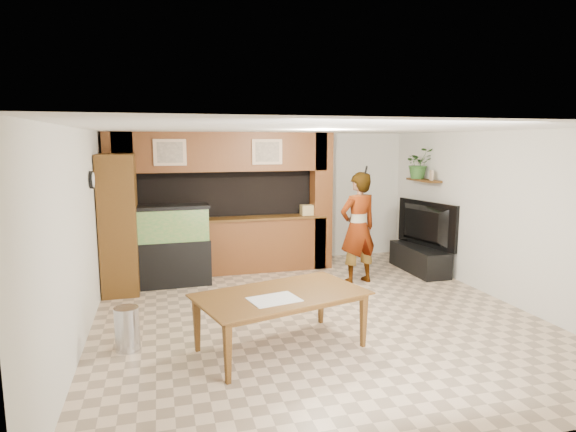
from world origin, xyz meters
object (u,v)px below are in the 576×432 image
object	(u,v)px
pantry_cabinet	(119,224)
person	(358,228)
aquarium	(173,246)
dining_table	(283,322)
television	(421,224)

from	to	relation	value
pantry_cabinet	person	xyz separation A→B (m)	(3.92, -0.57, -0.16)
aquarium	dining_table	size ratio (longest dim) A/B	0.71
aquarium	dining_table	xyz separation A→B (m)	(1.15, -3.01, -0.33)
aquarium	dining_table	distance (m)	3.24
television	dining_table	world-z (taller)	television
pantry_cabinet	person	world-z (taller)	pantry_cabinet
television	person	bearing A→B (deg)	92.38
aquarium	person	world-z (taller)	person
pantry_cabinet	aquarium	size ratio (longest dim) A/B	1.62
pantry_cabinet	dining_table	world-z (taller)	pantry_cabinet
person	dining_table	world-z (taller)	person
television	aquarium	bearing A→B (deg)	73.87
aquarium	person	xyz separation A→B (m)	(3.09, -0.67, 0.29)
television	person	xyz separation A→B (m)	(-1.43, -0.38, 0.07)
aquarium	person	distance (m)	3.18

